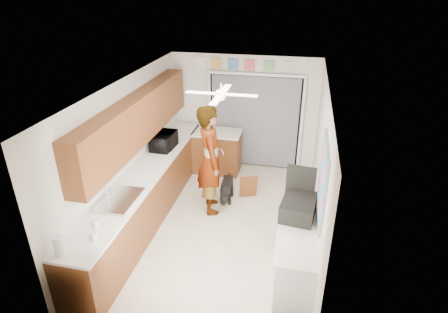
{
  "coord_description": "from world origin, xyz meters",
  "views": [
    {
      "loc": [
        1.23,
        -5.3,
        3.96
      ],
      "look_at": [
        0.0,
        0.4,
        1.15
      ],
      "focal_mm": 30.0,
      "sensor_mm": 36.0,
      "label": 1
    }
  ],
  "objects_px": {
    "suitcase": "(298,208)",
    "dog": "(227,189)",
    "man": "(211,160)",
    "paper_towel_roll": "(59,246)",
    "microwave": "(164,141)"
  },
  "relations": [
    {
      "from": "suitcase",
      "to": "dog",
      "type": "bearing_deg",
      "value": 137.18
    },
    {
      "from": "paper_towel_roll",
      "to": "man",
      "type": "distance_m",
      "value": 2.98
    },
    {
      "from": "microwave",
      "to": "suitcase",
      "type": "height_order",
      "value": "microwave"
    },
    {
      "from": "microwave",
      "to": "dog",
      "type": "bearing_deg",
      "value": -92.59
    },
    {
      "from": "suitcase",
      "to": "dog",
      "type": "relative_size",
      "value": 0.97
    },
    {
      "from": "paper_towel_roll",
      "to": "dog",
      "type": "xyz_separation_m",
      "value": [
        1.41,
        3.08,
        -0.83
      ]
    },
    {
      "from": "paper_towel_roll",
      "to": "suitcase",
      "type": "bearing_deg",
      "value": 27.47
    },
    {
      "from": "microwave",
      "to": "suitcase",
      "type": "xyz_separation_m",
      "value": [
        2.63,
        -1.75,
        -0.03
      ]
    },
    {
      "from": "microwave",
      "to": "paper_towel_roll",
      "type": "relative_size",
      "value": 2.19
    },
    {
      "from": "microwave",
      "to": "man",
      "type": "relative_size",
      "value": 0.28
    },
    {
      "from": "suitcase",
      "to": "paper_towel_roll",
      "type": "bearing_deg",
      "value": -144.88
    },
    {
      "from": "dog",
      "to": "suitcase",
      "type": "bearing_deg",
      "value": -53.51
    },
    {
      "from": "suitcase",
      "to": "man",
      "type": "bearing_deg",
      "value": 148.34
    },
    {
      "from": "man",
      "to": "suitcase",
      "type": "bearing_deg",
      "value": -149.92
    },
    {
      "from": "man",
      "to": "microwave",
      "type": "bearing_deg",
      "value": 45.8
    }
  ]
}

